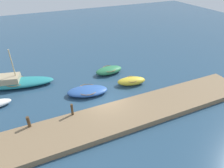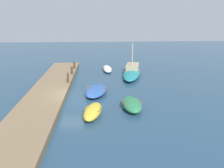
# 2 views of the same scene
# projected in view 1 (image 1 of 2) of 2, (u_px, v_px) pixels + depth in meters

# --- Properties ---
(ground_plane) EXTENTS (84.00, 84.00, 0.00)m
(ground_plane) POSITION_uv_depth(u_px,v_px,m) (107.00, 104.00, 18.83)
(ground_plane) COLOR navy
(dock_platform) EXTENTS (26.60, 3.71, 0.51)m
(dock_platform) POSITION_uv_depth(u_px,v_px,m) (118.00, 117.00, 16.84)
(dock_platform) COLOR #846B4C
(dock_platform) RESTS_ON ground_plane
(sailboat_teal) EXTENTS (8.06, 3.80, 4.16)m
(sailboat_teal) POSITION_uv_depth(u_px,v_px,m) (14.00, 82.00, 21.18)
(sailboat_teal) COLOR teal
(sailboat_teal) RESTS_ON ground_plane
(rowboat_green) EXTENTS (3.30, 1.69, 0.81)m
(rowboat_green) POSITION_uv_depth(u_px,v_px,m) (109.00, 70.00, 23.63)
(rowboat_green) COLOR #2D7A4C
(rowboat_green) RESTS_ON ground_plane
(dinghy_yellow) EXTENTS (3.25, 1.89, 0.83)m
(dinghy_yellow) POSITION_uv_depth(u_px,v_px,m) (131.00, 81.00, 21.55)
(dinghy_yellow) COLOR gold
(dinghy_yellow) RESTS_ON ground_plane
(motorboat_blue) EXTENTS (4.34, 2.81, 0.69)m
(motorboat_blue) POSITION_uv_depth(u_px,v_px,m) (87.00, 91.00, 20.04)
(motorboat_blue) COLOR #2D569E
(motorboat_blue) RESTS_ON ground_plane
(mooring_post_mid_west) EXTENTS (0.25, 0.25, 0.93)m
(mooring_post_mid_west) POSITION_uv_depth(u_px,v_px,m) (29.00, 122.00, 15.33)
(mooring_post_mid_west) COLOR #47331E
(mooring_post_mid_west) RESTS_ON dock_platform
(mooring_post_mid_east) EXTENTS (0.20, 0.20, 1.06)m
(mooring_post_mid_east) POSITION_uv_depth(u_px,v_px,m) (72.00, 110.00, 16.48)
(mooring_post_mid_east) COLOR #47331E
(mooring_post_mid_east) RESTS_ON dock_platform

